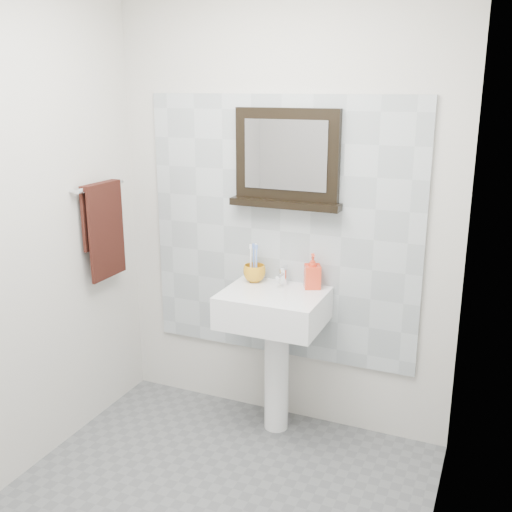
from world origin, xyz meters
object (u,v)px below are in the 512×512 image
at_px(pedestal_sink, 274,323).
at_px(hand_towel, 104,223).
at_px(soap_dispenser, 313,271).
at_px(toothbrush_cup, 254,273).
at_px(framed_mirror, 287,161).

bearing_deg(pedestal_sink, hand_towel, -171.11).
relative_size(pedestal_sink, soap_dispenser, 4.94).
height_order(pedestal_sink, soap_dispenser, soap_dispenser).
xyz_separation_m(toothbrush_cup, soap_dispenser, (0.34, 0.02, 0.05)).
bearing_deg(pedestal_sink, toothbrush_cup, 145.16).
bearing_deg(soap_dispenser, hand_towel, 169.86).
xyz_separation_m(toothbrush_cup, framed_mirror, (0.16, 0.07, 0.64)).
xyz_separation_m(soap_dispenser, framed_mirror, (-0.18, 0.04, 0.59)).
bearing_deg(toothbrush_cup, pedestal_sink, -34.84).
distance_m(toothbrush_cup, framed_mirror, 0.66).
bearing_deg(soap_dispenser, toothbrush_cup, 159.53).
height_order(framed_mirror, hand_towel, framed_mirror).
height_order(pedestal_sink, framed_mirror, framed_mirror).
height_order(soap_dispenser, hand_towel, hand_towel).
bearing_deg(framed_mirror, toothbrush_cup, -157.28).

